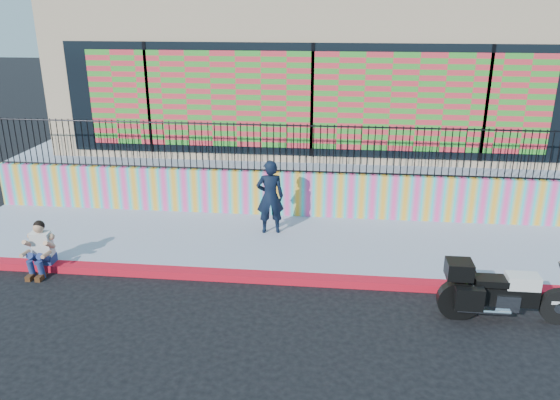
# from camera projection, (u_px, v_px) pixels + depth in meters

# --- Properties ---
(ground) EXTENTS (90.00, 90.00, 0.00)m
(ground) POSITION_uv_depth(u_px,v_px,m) (298.00, 282.00, 10.63)
(ground) COLOR black
(ground) RESTS_ON ground
(red_curb) EXTENTS (16.00, 0.30, 0.15)m
(red_curb) POSITION_uv_depth(u_px,v_px,m) (298.00, 279.00, 10.61)
(red_curb) COLOR #B50C26
(red_curb) RESTS_ON ground
(sidewalk) EXTENTS (16.00, 3.00, 0.15)m
(sidewalk) POSITION_uv_depth(u_px,v_px,m) (304.00, 244.00, 12.15)
(sidewalk) COLOR #999FB8
(sidewalk) RESTS_ON ground
(mural_wall) EXTENTS (16.00, 0.20, 1.10)m
(mural_wall) POSITION_uv_depth(u_px,v_px,m) (308.00, 194.00, 13.44)
(mural_wall) COLOR #FF4395
(mural_wall) RESTS_ON sidewalk
(metal_fence) EXTENTS (15.80, 0.04, 1.20)m
(metal_fence) POSITION_uv_depth(u_px,v_px,m) (309.00, 149.00, 13.05)
(metal_fence) COLOR black
(metal_fence) RESTS_ON mural_wall
(elevated_platform) EXTENTS (16.00, 10.00, 1.25)m
(elevated_platform) POSITION_uv_depth(u_px,v_px,m) (317.00, 147.00, 18.24)
(elevated_platform) COLOR #999FB8
(elevated_platform) RESTS_ON ground
(storefront_building) EXTENTS (14.00, 8.06, 4.00)m
(storefront_building) POSITION_uv_depth(u_px,v_px,m) (319.00, 67.00, 17.15)
(storefront_building) COLOR tan
(storefront_building) RESTS_ON elevated_platform
(police_motorcycle) EXTENTS (2.29, 0.76, 1.43)m
(police_motorcycle) POSITION_uv_depth(u_px,v_px,m) (508.00, 289.00, 9.17)
(police_motorcycle) COLOR black
(police_motorcycle) RESTS_ON ground
(police_officer) EXTENTS (0.69, 0.51, 1.71)m
(police_officer) POSITION_uv_depth(u_px,v_px,m) (270.00, 197.00, 12.34)
(police_officer) COLOR black
(police_officer) RESTS_ON sidewalk
(seated_man) EXTENTS (0.54, 0.71, 1.06)m
(seated_man) POSITION_uv_depth(u_px,v_px,m) (39.00, 253.00, 10.84)
(seated_man) COLOR navy
(seated_man) RESTS_ON ground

